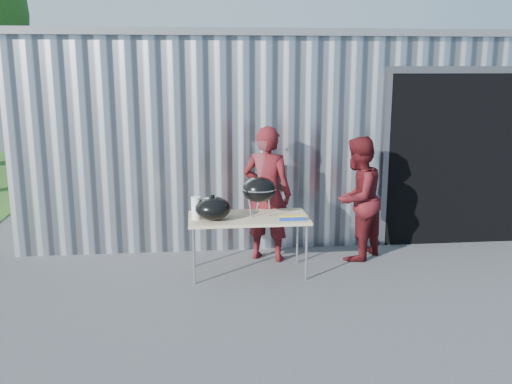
{
  "coord_description": "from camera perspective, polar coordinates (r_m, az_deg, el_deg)",
  "views": [
    {
      "loc": [
        -0.65,
        -6.17,
        2.6
      ],
      "look_at": [
        0.09,
        0.79,
        1.05
      ],
      "focal_mm": 40.0,
      "sensor_mm": 36.0,
      "label": 1
    }
  ],
  "objects": [
    {
      "name": "foil_box",
      "position": [
        7.0,
        3.66,
        -2.62
      ],
      "size": [
        0.32,
        0.05,
        0.06
      ],
      "color": "#173296",
      "rests_on": "folding_table"
    },
    {
      "name": "white_tub",
      "position": [
        7.36,
        -5.22,
        -1.73
      ],
      "size": [
        0.2,
        0.15,
        0.1
      ],
      "primitive_type": "cube",
      "color": "white",
      "rests_on": "folding_table"
    },
    {
      "name": "person_cook",
      "position": [
        7.67,
        1.13,
        -0.18
      ],
      "size": [
        0.79,
        0.68,
        1.84
      ],
      "primitive_type": "imported",
      "rotation": [
        0.0,
        0.0,
        2.71
      ],
      "color": "#4D1115",
      "rests_on": "ground"
    },
    {
      "name": "building",
      "position": [
        10.93,
        2.22,
        6.9
      ],
      "size": [
        8.2,
        6.2,
        3.1
      ],
      "color": "silver",
      "rests_on": "ground"
    },
    {
      "name": "folding_table",
      "position": [
        7.19,
        -0.78,
        -2.77
      ],
      "size": [
        1.5,
        0.75,
        0.75
      ],
      "color": "tan",
      "rests_on": "ground"
    },
    {
      "name": "paper_towels",
      "position": [
        7.07,
        -6.0,
        -1.6
      ],
      "size": [
        0.12,
        0.12,
        0.28
      ],
      "primitive_type": "cylinder",
      "color": "white",
      "rests_on": "folding_table"
    },
    {
      "name": "grill_lid",
      "position": [
        7.02,
        -4.33,
        -1.63
      ],
      "size": [
        0.44,
        0.44,
        0.32
      ],
      "color": "black",
      "rests_on": "folding_table"
    },
    {
      "name": "person_bystander",
      "position": [
        7.85,
        10.09,
        -0.66
      ],
      "size": [
        1.03,
        1.03,
        1.69
      ],
      "primitive_type": "imported",
      "rotation": [
        0.0,
        0.0,
        3.92
      ],
      "color": "#4D1115",
      "rests_on": "ground"
    },
    {
      "name": "ground",
      "position": [
        6.73,
        -0.03,
        -10.25
      ],
      "size": [
        80.0,
        80.0,
        0.0
      ],
      "primitive_type": "plane",
      "color": "#444447"
    },
    {
      "name": "kettle_grill",
      "position": [
        7.14,
        0.31,
        0.92
      ],
      "size": [
        0.43,
        0.43,
        0.93
      ],
      "color": "black",
      "rests_on": "folding_table"
    }
  ]
}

